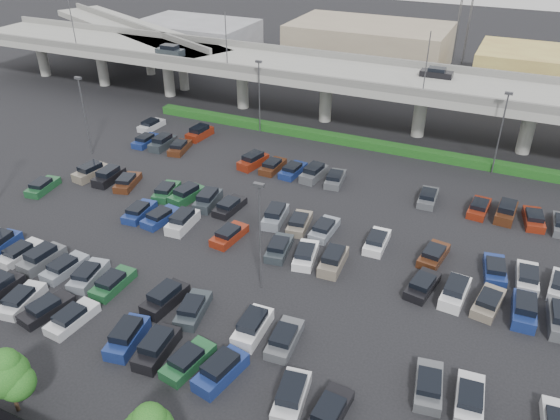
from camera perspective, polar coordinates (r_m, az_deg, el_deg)
name	(u,v)px	position (r m, az deg, el deg)	size (l,w,h in m)	color
ground	(297,241)	(54.51, 1.74, -3.24)	(280.00, 280.00, 0.00)	black
overpass	(386,83)	(79.45, 10.98, 12.90)	(150.00, 13.00, 15.80)	gray
on_ramp	(134,32)	(112.19, -15.05, 17.48)	(50.93, 30.13, 8.80)	gray
hedge	(369,144)	(75.21, 9.30, 6.81)	(66.00, 1.60, 1.10)	#134215
parked_cars	(269,255)	(51.45, -1.20, -4.70)	(63.14, 41.63, 1.67)	navy
light_poles	(267,169)	(54.44, -1.33, 4.30)	(66.90, 48.38, 10.30)	#494A4E
distant_buildings	(498,63)	(107.15, 21.83, 14.07)	(138.00, 24.00, 9.00)	gray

